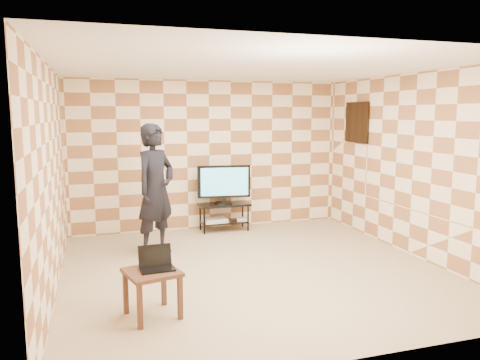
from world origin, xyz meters
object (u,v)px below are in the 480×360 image
at_px(tv, 224,182).
at_px(side_table, 152,279).
at_px(tv_stand, 224,211).
at_px(person, 156,189).

distance_m(tv, side_table, 3.70).
xyz_separation_m(tv_stand, person, (-1.34, -1.03, 0.62)).
bearing_deg(side_table, tv, 63.00).
xyz_separation_m(tv, person, (-1.34, -1.03, 0.10)).
bearing_deg(tv_stand, person, -142.39).
bearing_deg(tv_stand, side_table, -116.98).
bearing_deg(tv_stand, tv, -82.99).
height_order(tv_stand, person, person).
bearing_deg(side_table, tv_stand, 63.02).
bearing_deg(tv, tv_stand, 97.01).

